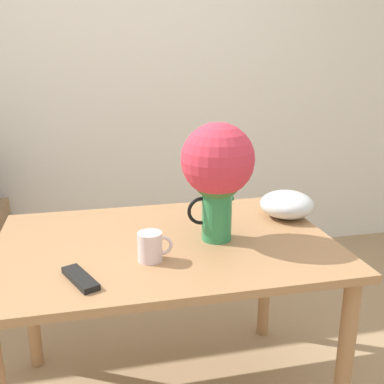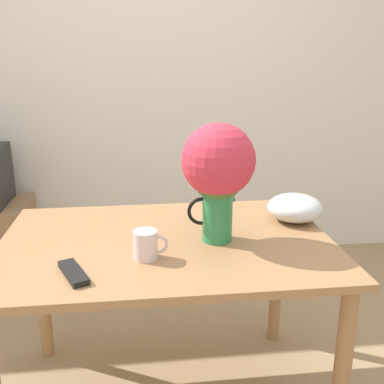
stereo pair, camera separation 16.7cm
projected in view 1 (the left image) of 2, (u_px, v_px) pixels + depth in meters
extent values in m
cube|color=silver|center=(125.00, 78.00, 3.02)|extent=(8.00, 0.05, 2.60)
cube|color=#A3754C|center=(166.00, 244.00, 1.74)|extent=(1.28, 0.88, 0.03)
cylinder|color=#A3754C|center=(344.00, 367.00, 1.62)|extent=(0.06, 0.06, 0.73)
cylinder|color=#A3754C|center=(30.00, 298.00, 2.09)|extent=(0.06, 0.06, 0.73)
cylinder|color=#A3754C|center=(265.00, 272.00, 2.33)|extent=(0.06, 0.06, 0.73)
cylinder|color=#2D844C|center=(217.00, 212.00, 1.72)|extent=(0.12, 0.12, 0.22)
cone|color=#2D844C|center=(230.00, 192.00, 1.71)|extent=(0.04, 0.04, 0.06)
torus|color=black|center=(202.00, 211.00, 1.71)|extent=(0.11, 0.01, 0.11)
sphere|color=#3D7033|center=(217.00, 172.00, 1.68)|extent=(0.21, 0.21, 0.21)
sphere|color=#CC3347|center=(218.00, 160.00, 1.66)|extent=(0.28, 0.28, 0.28)
cylinder|color=silver|center=(150.00, 247.00, 1.56)|extent=(0.09, 0.09, 0.10)
torus|color=silver|center=(163.00, 246.00, 1.57)|extent=(0.07, 0.01, 0.07)
ellipsoid|color=silver|center=(287.00, 204.00, 1.98)|extent=(0.24, 0.24, 0.12)
cube|color=black|center=(80.00, 278.00, 1.42)|extent=(0.12, 0.19, 0.02)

